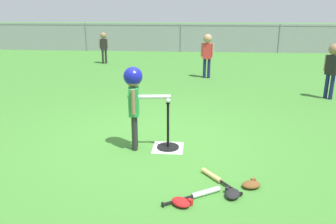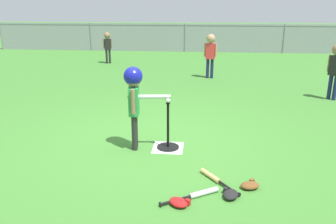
{
  "view_description": "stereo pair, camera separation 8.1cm",
  "coord_description": "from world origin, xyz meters",
  "px_view_note": "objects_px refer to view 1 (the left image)",
  "views": [
    {
      "loc": [
        0.63,
        -4.87,
        2.05
      ],
      "look_at": [
        0.26,
        -0.22,
        0.55
      ],
      "focal_mm": 37.2,
      "sensor_mm": 36.0,
      "label": 1
    },
    {
      "loc": [
        0.71,
        -4.86,
        2.05
      ],
      "look_at": [
        0.26,
        -0.22,
        0.55
      ],
      "focal_mm": 37.2,
      "sensor_mm": 36.0,
      "label": 2
    }
  ],
  "objects_px": {
    "glove_tossed_aside": "(251,185)",
    "spare_bat_wood": "(215,178)",
    "baseball_on_tee": "(168,100)",
    "fielder_deep_right": "(207,50)",
    "spare_bat_silver": "(200,194)",
    "batting_tee": "(168,141)",
    "fielder_deep_left": "(104,44)",
    "glove_near_bats": "(181,202)",
    "batter_child": "(134,91)",
    "glove_by_plate": "(232,194)",
    "fielder_near_left": "(332,64)"
  },
  "relations": [
    {
      "from": "glove_tossed_aside",
      "to": "batting_tee",
      "type": "bearing_deg",
      "value": 134.99
    },
    {
      "from": "batting_tee",
      "to": "glove_by_plate",
      "type": "height_order",
      "value": "batting_tee"
    },
    {
      "from": "batting_tee",
      "to": "glove_near_bats",
      "type": "bearing_deg",
      "value": -80.12
    },
    {
      "from": "fielder_near_left",
      "to": "glove_tossed_aside",
      "type": "bearing_deg",
      "value": -119.26
    },
    {
      "from": "baseball_on_tee",
      "to": "fielder_deep_right",
      "type": "distance_m",
      "value": 4.94
    },
    {
      "from": "glove_by_plate",
      "to": "glove_near_bats",
      "type": "relative_size",
      "value": 0.94
    },
    {
      "from": "batter_child",
      "to": "glove_by_plate",
      "type": "relative_size",
      "value": 4.68
    },
    {
      "from": "fielder_deep_left",
      "to": "glove_tossed_aside",
      "type": "xyz_separation_m",
      "value": [
        3.76,
        -7.98,
        -0.64
      ]
    },
    {
      "from": "batting_tee",
      "to": "glove_tossed_aside",
      "type": "relative_size",
      "value": 2.63
    },
    {
      "from": "fielder_deep_left",
      "to": "glove_tossed_aside",
      "type": "bearing_deg",
      "value": -64.8
    },
    {
      "from": "fielder_near_left",
      "to": "fielder_deep_right",
      "type": "bearing_deg",
      "value": 143.02
    },
    {
      "from": "fielder_near_left",
      "to": "glove_tossed_aside",
      "type": "xyz_separation_m",
      "value": [
        -2.23,
        -3.98,
        -0.73
      ]
    },
    {
      "from": "spare_bat_wood",
      "to": "glove_by_plate",
      "type": "distance_m",
      "value": 0.39
    },
    {
      "from": "batting_tee",
      "to": "fielder_deep_right",
      "type": "distance_m",
      "value": 4.98
    },
    {
      "from": "fielder_near_left",
      "to": "spare_bat_wood",
      "type": "bearing_deg",
      "value": -124.43
    },
    {
      "from": "fielder_deep_right",
      "to": "spare_bat_wood",
      "type": "height_order",
      "value": "fielder_deep_right"
    },
    {
      "from": "batter_child",
      "to": "fielder_near_left",
      "type": "height_order",
      "value": "batter_child"
    },
    {
      "from": "batting_tee",
      "to": "glove_tossed_aside",
      "type": "height_order",
      "value": "batting_tee"
    },
    {
      "from": "batting_tee",
      "to": "fielder_deep_left",
      "type": "bearing_deg",
      "value": 111.36
    },
    {
      "from": "fielder_near_left",
      "to": "glove_by_plate",
      "type": "height_order",
      "value": "fielder_near_left"
    },
    {
      "from": "spare_bat_silver",
      "to": "glove_near_bats",
      "type": "bearing_deg",
      "value": -136.42
    },
    {
      "from": "batting_tee",
      "to": "fielder_deep_left",
      "type": "distance_m",
      "value": 7.47
    },
    {
      "from": "batting_tee",
      "to": "fielder_near_left",
      "type": "xyz_separation_m",
      "value": [
        3.27,
        2.94,
        0.66
      ]
    },
    {
      "from": "batting_tee",
      "to": "spare_bat_wood",
      "type": "height_order",
      "value": "batting_tee"
    },
    {
      "from": "baseball_on_tee",
      "to": "fielder_near_left",
      "type": "bearing_deg",
      "value": 41.9
    },
    {
      "from": "baseball_on_tee",
      "to": "glove_near_bats",
      "type": "relative_size",
      "value": 0.27
    },
    {
      "from": "fielder_deep_left",
      "to": "glove_by_plate",
      "type": "xyz_separation_m",
      "value": [
        3.52,
        -8.2,
        -0.64
      ]
    },
    {
      "from": "batter_child",
      "to": "glove_near_bats",
      "type": "height_order",
      "value": "batter_child"
    },
    {
      "from": "fielder_deep_right",
      "to": "glove_near_bats",
      "type": "xyz_separation_m",
      "value": [
        -0.43,
        -6.36,
        -0.73
      ]
    },
    {
      "from": "batting_tee",
      "to": "spare_bat_silver",
      "type": "relative_size",
      "value": 1.08
    },
    {
      "from": "spare_bat_silver",
      "to": "glove_by_plate",
      "type": "relative_size",
      "value": 2.5
    },
    {
      "from": "fielder_deep_right",
      "to": "glove_near_bats",
      "type": "relative_size",
      "value": 4.41
    },
    {
      "from": "fielder_deep_left",
      "to": "fielder_deep_right",
      "type": "distance_m",
      "value": 3.97
    },
    {
      "from": "fielder_deep_right",
      "to": "spare_bat_silver",
      "type": "distance_m",
      "value": 6.22
    },
    {
      "from": "baseball_on_tee",
      "to": "fielder_near_left",
      "type": "height_order",
      "value": "fielder_near_left"
    },
    {
      "from": "glove_tossed_aside",
      "to": "spare_bat_wood",
      "type": "bearing_deg",
      "value": 160.96
    },
    {
      "from": "baseball_on_tee",
      "to": "spare_bat_wood",
      "type": "xyz_separation_m",
      "value": [
        0.64,
        -0.9,
        -0.7
      ]
    },
    {
      "from": "batting_tee",
      "to": "batter_child",
      "type": "relative_size",
      "value": 0.58
    },
    {
      "from": "fielder_deep_left",
      "to": "glove_near_bats",
      "type": "distance_m",
      "value": 8.94
    },
    {
      "from": "glove_by_plate",
      "to": "fielder_deep_right",
      "type": "bearing_deg",
      "value": 91.12
    },
    {
      "from": "spare_bat_silver",
      "to": "spare_bat_wood",
      "type": "distance_m",
      "value": 0.42
    },
    {
      "from": "fielder_deep_right",
      "to": "glove_near_bats",
      "type": "distance_m",
      "value": 6.42
    },
    {
      "from": "fielder_deep_left",
      "to": "batting_tee",
      "type": "bearing_deg",
      "value": -68.64
    },
    {
      "from": "spare_bat_silver",
      "to": "fielder_deep_left",
      "type": "bearing_deg",
      "value": 111.07
    },
    {
      "from": "baseball_on_tee",
      "to": "glove_by_plate",
      "type": "bearing_deg",
      "value": -57.48
    },
    {
      "from": "baseball_on_tee",
      "to": "glove_near_bats",
      "type": "distance_m",
      "value": 1.65
    },
    {
      "from": "fielder_deep_right",
      "to": "spare_bat_silver",
      "type": "bearing_deg",
      "value": -92.13
    },
    {
      "from": "spare_bat_wood",
      "to": "batting_tee",
      "type": "bearing_deg",
      "value": 125.29
    },
    {
      "from": "baseball_on_tee",
      "to": "glove_by_plate",
      "type": "height_order",
      "value": "baseball_on_tee"
    },
    {
      "from": "baseball_on_tee",
      "to": "spare_bat_wood",
      "type": "relative_size",
      "value": 0.13
    }
  ]
}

